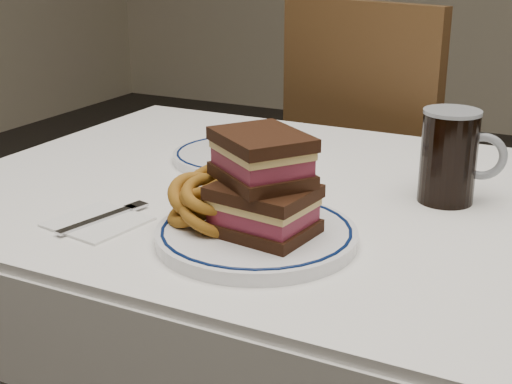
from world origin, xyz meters
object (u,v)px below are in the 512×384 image
at_px(chair_far, 382,174).
at_px(beer_mug, 451,156).
at_px(main_plate, 256,234).
at_px(far_plate, 239,156).
at_px(reuben_sandwich, 263,183).

distance_m(chair_far, beer_mug, 0.81).
xyz_separation_m(main_plate, far_plate, (-0.20, 0.33, -0.00)).
distance_m(chair_far, far_plate, 0.69).
distance_m(main_plate, beer_mug, 0.35).
distance_m(main_plate, far_plate, 0.38).
bearing_deg(beer_mug, main_plate, -125.19).
bearing_deg(reuben_sandwich, chair_far, 97.10).
bearing_deg(beer_mug, chair_far, 114.08).
xyz_separation_m(chair_far, main_plate, (0.11, -0.98, 0.21)).
bearing_deg(reuben_sandwich, beer_mug, 56.02).
bearing_deg(beer_mug, far_plate, 173.64).
distance_m(reuben_sandwich, beer_mug, 0.34).
bearing_deg(reuben_sandwich, main_plate, -178.34).
relative_size(chair_far, far_plate, 4.08).
distance_m(main_plate, reuben_sandwich, 0.08).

